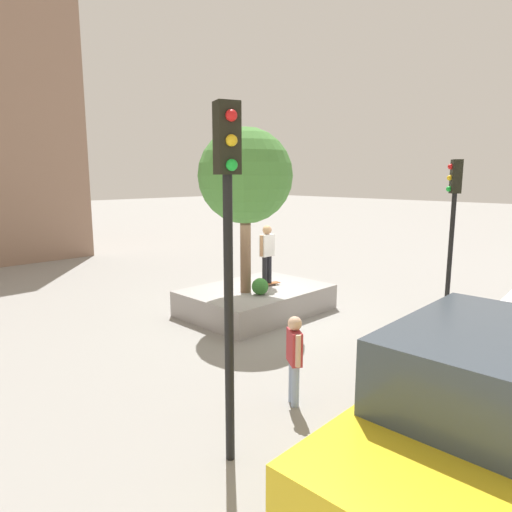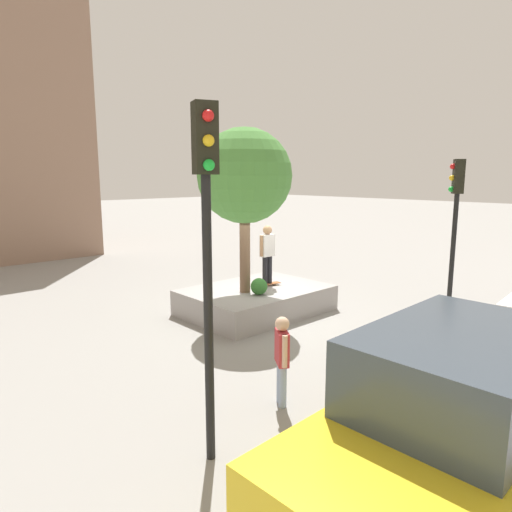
% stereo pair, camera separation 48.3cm
% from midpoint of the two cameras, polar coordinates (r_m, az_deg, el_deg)
% --- Properties ---
extents(ground_plane, '(120.00, 120.00, 0.00)m').
position_cam_midpoint_polar(ground_plane, '(12.47, 2.16, -7.51)').
color(ground_plane, gray).
extents(planter_ledge, '(3.82, 2.74, 0.70)m').
position_cam_midpoint_polar(planter_ledge, '(12.69, 1.10, -5.56)').
color(planter_ledge, gray).
rests_on(planter_ledge, ground).
extents(plaza_tree, '(2.45, 2.45, 4.29)m').
position_cam_midpoint_polar(plaza_tree, '(11.79, -0.25, 9.93)').
color(plaza_tree, brown).
rests_on(plaza_tree, planter_ledge).
extents(boxwood_shrub, '(0.44, 0.44, 0.44)m').
position_cam_midpoint_polar(boxwood_shrub, '(11.85, 1.55, -3.85)').
color(boxwood_shrub, '#2D6628').
rests_on(boxwood_shrub, planter_ledge).
extents(skateboard, '(0.83, 0.37, 0.07)m').
position_cam_midpoint_polar(skateboard, '(12.81, 2.50, -3.54)').
color(skateboard, brown).
rests_on(skateboard, planter_ledge).
extents(skateboarder, '(0.56, 0.25, 1.65)m').
position_cam_midpoint_polar(skateboarder, '(12.62, 2.53, 0.73)').
color(skateboarder, black).
rests_on(skateboarder, skateboard).
extents(taxi_cab, '(4.64, 2.26, 2.13)m').
position_cam_midpoint_polar(taxi_cab, '(5.73, 25.64, -18.85)').
color(taxi_cab, gold).
rests_on(taxi_cab, ground).
extents(traffic_light_corner, '(0.35, 0.37, 4.62)m').
position_cam_midpoint_polar(traffic_light_corner, '(5.60, -3.73, 3.75)').
color(traffic_light_corner, black).
rests_on(traffic_light_corner, ground).
extents(traffic_light_median, '(0.37, 0.37, 4.17)m').
position_cam_midpoint_polar(traffic_light_median, '(12.66, 24.77, 5.05)').
color(traffic_light_median, black).
rests_on(traffic_light_median, ground).
extents(pedestrian_crossing, '(0.37, 0.44, 1.52)m').
position_cam_midpoint_polar(pedestrian_crossing, '(7.61, 5.13, -12.25)').
color(pedestrian_crossing, '#8C9EB7').
rests_on(pedestrian_crossing, ground).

